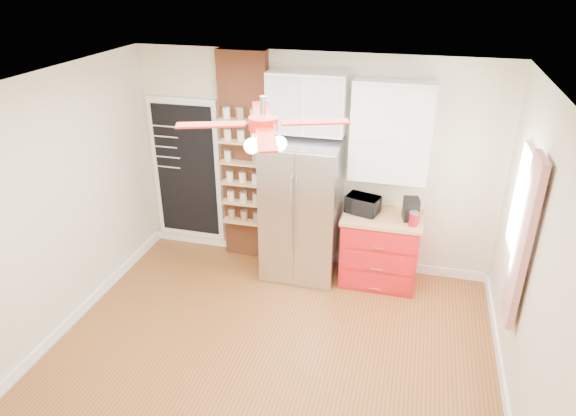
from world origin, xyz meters
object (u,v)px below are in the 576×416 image
(ceiling_fan, at_px, (263,124))
(canister_left, at_px, (414,219))
(fridge, at_px, (302,210))
(toaster_oven, at_px, (363,204))
(coffee_maker, at_px, (411,209))
(pantry_jar_oats, at_px, (228,156))
(red_cabinet, at_px, (380,249))

(ceiling_fan, height_order, canister_left, ceiling_fan)
(canister_left, bearing_deg, fridge, 175.34)
(toaster_oven, bearing_deg, canister_left, -1.84)
(fridge, xyz_separation_m, toaster_oven, (0.72, 0.08, 0.13))
(coffee_maker, distance_m, pantry_jar_oats, 2.30)
(red_cabinet, height_order, canister_left, canister_left)
(toaster_oven, bearing_deg, pantry_jar_oats, -166.75)
(coffee_maker, height_order, canister_left, coffee_maker)
(red_cabinet, relative_size, coffee_maker, 3.52)
(coffee_maker, bearing_deg, toaster_oven, 162.88)
(fridge, relative_size, canister_left, 11.38)
(red_cabinet, height_order, ceiling_fan, ceiling_fan)
(fridge, xyz_separation_m, canister_left, (1.32, -0.11, 0.10))
(fridge, bearing_deg, ceiling_fan, -88.24)
(ceiling_fan, height_order, toaster_oven, ceiling_fan)
(fridge, distance_m, toaster_oven, 0.74)
(canister_left, bearing_deg, red_cabinet, 155.96)
(coffee_maker, xyz_separation_m, pantry_jar_oats, (-2.26, 0.11, 0.40))
(coffee_maker, relative_size, canister_left, 1.74)
(ceiling_fan, bearing_deg, pantry_jar_oats, 120.15)
(ceiling_fan, xyz_separation_m, pantry_jar_oats, (-1.03, 1.78, -0.99))
(fridge, relative_size, red_cabinet, 1.86)
(red_cabinet, distance_m, coffee_maker, 0.66)
(toaster_oven, bearing_deg, ceiling_fan, -95.96)
(fridge, distance_m, pantry_jar_oats, 1.14)
(pantry_jar_oats, bearing_deg, ceiling_fan, -59.85)
(canister_left, bearing_deg, ceiling_fan, -129.92)
(fridge, xyz_separation_m, ceiling_fan, (0.05, -1.63, 1.55))
(coffee_maker, distance_m, canister_left, 0.16)
(ceiling_fan, relative_size, toaster_oven, 3.67)
(red_cabinet, relative_size, pantry_jar_oats, 7.31)
(toaster_oven, xyz_separation_m, pantry_jar_oats, (-1.70, 0.07, 0.43))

